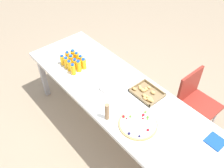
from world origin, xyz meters
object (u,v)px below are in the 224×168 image
(juice_bottle_8, at_px, (73,55))
(napkin_stack, at_px, (215,141))
(juice_bottle_3, at_px, (73,69))
(party_table, at_px, (117,94))
(juice_bottle_6, at_px, (75,64))
(plate_stack, at_px, (108,87))
(snack_tray, at_px, (147,93))
(juice_bottle_4, at_px, (68,57))
(juice_bottle_10, at_px, (81,61))
(fruit_pizza, at_px, (138,124))
(juice_bottle_9, at_px, (77,58))
(juice_bottle_11, at_px, (84,64))
(juice_bottle_2, at_px, (70,66))
(chair_far_right, at_px, (195,100))
(juice_bottle_1, at_px, (66,63))
(juice_bottle_5, at_px, (71,60))
(juice_bottle_0, at_px, (63,60))
(cardboard_tube, at_px, (107,112))
(juice_bottle_7, at_px, (79,66))

(juice_bottle_8, xyz_separation_m, napkin_stack, (1.79, 0.28, -0.06))
(juice_bottle_3, bearing_deg, party_table, 20.66)
(juice_bottle_6, xyz_separation_m, plate_stack, (0.51, 0.08, -0.05))
(snack_tray, bearing_deg, juice_bottle_4, -162.22)
(juice_bottle_10, height_order, fruit_pizza, juice_bottle_10)
(juice_bottle_3, xyz_separation_m, snack_tray, (0.77, 0.40, -0.05))
(juice_bottle_9, xyz_separation_m, juice_bottle_11, (0.15, -0.01, 0.00))
(juice_bottle_11, bearing_deg, snack_tray, 17.70)
(juice_bottle_11, xyz_separation_m, fruit_pizza, (0.99, -0.10, -0.05))
(juice_bottle_2, height_order, napkin_stack, juice_bottle_2)
(chair_far_right, bearing_deg, juice_bottle_6, -52.81)
(party_table, distance_m, napkin_stack, 1.06)
(chair_far_right, xyz_separation_m, fruit_pizza, (-0.06, -0.88, 0.23))
(party_table, distance_m, juice_bottle_6, 0.62)
(chair_far_right, height_order, juice_bottle_8, juice_bottle_8)
(juice_bottle_1, relative_size, juice_bottle_4, 0.97)
(juice_bottle_4, bearing_deg, juice_bottle_3, -18.85)
(juice_bottle_4, xyz_separation_m, juice_bottle_10, (0.15, 0.08, -0.00))
(juice_bottle_3, bearing_deg, juice_bottle_5, 152.90)
(juice_bottle_4, xyz_separation_m, juice_bottle_11, (0.22, 0.07, -0.00))
(juice_bottle_10, relative_size, fruit_pizza, 0.38)
(juice_bottle_0, xyz_separation_m, cardboard_tube, (0.97, -0.12, 0.03))
(juice_bottle_8, height_order, snack_tray, juice_bottle_8)
(juice_bottle_2, bearing_deg, juice_bottle_5, 134.88)
(party_table, height_order, juice_bottle_6, juice_bottle_6)
(juice_bottle_4, relative_size, juice_bottle_10, 1.07)
(juice_bottle_3, height_order, fruit_pizza, juice_bottle_3)
(juice_bottle_1, height_order, juice_bottle_7, juice_bottle_7)
(juice_bottle_1, relative_size, juice_bottle_7, 0.96)
(juice_bottle_6, height_order, napkin_stack, juice_bottle_6)
(juice_bottle_9, bearing_deg, juice_bottle_5, -88.64)
(juice_bottle_0, relative_size, napkin_stack, 0.88)
(juice_bottle_9, relative_size, juice_bottle_11, 1.00)
(juice_bottle_1, height_order, cardboard_tube, cardboard_tube)
(juice_bottle_4, distance_m, juice_bottle_5, 0.08)
(juice_bottle_8, distance_m, juice_bottle_10, 0.15)
(juice_bottle_6, bearing_deg, fruit_pizza, -1.39)
(juice_bottle_7, distance_m, snack_tray, 0.84)
(cardboard_tube, bearing_deg, juice_bottle_11, 160.19)
(juice_bottle_6, relative_size, snack_tray, 0.43)
(juice_bottle_3, relative_size, juice_bottle_4, 0.96)
(juice_bottle_7, distance_m, juice_bottle_8, 0.24)
(juice_bottle_1, bearing_deg, snack_tray, 22.93)
(juice_bottle_4, height_order, juice_bottle_5, juice_bottle_4)
(cardboard_tube, bearing_deg, juice_bottle_2, 171.24)
(juice_bottle_2, bearing_deg, juice_bottle_10, 87.37)
(napkin_stack, bearing_deg, juice_bottle_6, -167.71)
(cardboard_tube, bearing_deg, juice_bottle_5, 167.56)
(juice_bottle_2, bearing_deg, juice_bottle_1, 178.77)
(juice_bottle_0, height_order, napkin_stack, juice_bottle_0)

